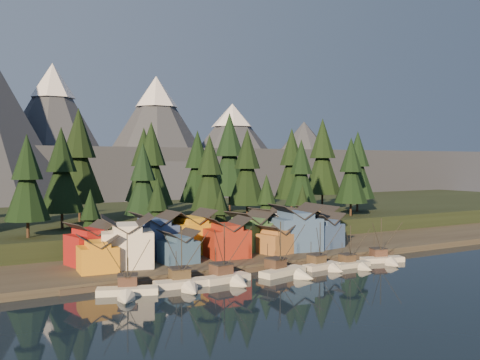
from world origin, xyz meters
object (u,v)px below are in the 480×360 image
boat_2 (229,270)px  house_front_1 (127,240)px  boat_0 (127,284)px  boat_4 (325,259)px  boat_6 (385,254)px  house_front_0 (98,252)px  boat_3 (288,265)px  boat_1 (185,276)px  boat_5 (355,259)px  house_back_0 (90,242)px  house_back_1 (154,234)px

boat_2 → house_front_1: (-14.21, 17.91, 4.53)m
boat_0 → boat_2: boat_2 is taller
boat_4 → boat_6: (16.56, -1.11, -0.15)m
boat_6 → house_front_0: boat_6 is taller
boat_3 → boat_6: size_ratio=1.10×
boat_1 → boat_5: (39.88, -1.56, -0.40)m
house_back_0 → boat_4: bearing=-39.7°
house_back_1 → boat_5: bearing=-35.2°
boat_0 → house_back_1: 29.42m
boat_4 → house_front_0: boat_4 is taller
boat_5 → house_back_1: house_back_1 is taller
boat_3 → house_front_1: bearing=132.5°
boat_2 → house_front_1: bearing=123.2°
house_back_0 → house_back_1: (14.96, 1.57, 0.65)m
boat_3 → house_back_1: size_ratio=1.21×
boat_3 → boat_6: boat_3 is taller
boat_5 → house_back_1: bearing=144.8°
boat_6 → house_front_0: bearing=-178.6°
boat_5 → house_front_1: bearing=157.8°
boat_2 → boat_3: size_ratio=1.02×
house_front_0 → house_back_0: 7.94m
boat_4 → boat_5: size_ratio=1.11×
boat_4 → boat_0: bearing=174.7°
boat_5 → house_back_1: size_ratio=0.99×
boat_2 → boat_6: (40.43, -0.49, -0.46)m
boat_1 → house_back_1: size_ratio=1.20×
boat_4 → boat_6: bearing=-9.9°
boat_4 → boat_5: 7.12m
boat_3 → house_front_1: house_front_1 is taller
boat_5 → house_front_1: size_ratio=0.81×
boat_0 → boat_5: (50.86, -1.28, -0.24)m
house_front_0 → house_front_1: house_front_1 is taller
boat_1 → house_back_0: (-11.26, 23.20, 3.92)m
boat_3 → house_front_0: boat_3 is taller
boat_2 → boat_6: bearing=-5.9°
boat_5 → boat_1: bearing=178.6°
boat_6 → house_front_1: size_ratio=0.90×
boat_6 → boat_3: bearing=-163.8°
boat_6 → house_front_1: house_front_1 is taller
boat_1 → boat_2: bearing=4.5°
boat_1 → house_back_1: house_back_1 is taller
boat_2 → house_front_1: size_ratio=1.02×
boat_1 → boat_2: (9.15, -0.33, 0.23)m
boat_0 → house_front_0: (-0.75, 15.61, 3.19)m
boat_6 → house_front_0: 63.48m
boat_0 → house_back_0: size_ratio=1.20×
boat_4 → boat_5: (6.86, -1.85, -0.32)m
boat_0 → house_back_0: boat_0 is taller
boat_3 → house_front_0: bearing=141.0°
boat_0 → boat_3: bearing=19.7°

